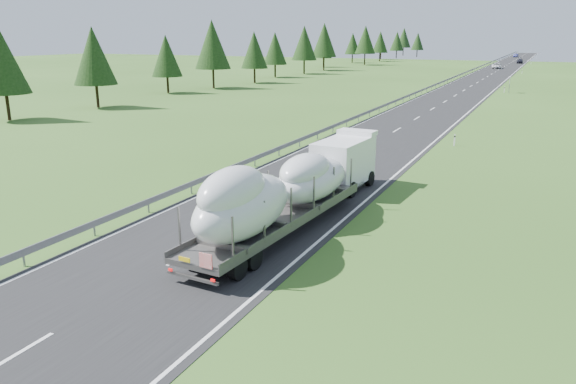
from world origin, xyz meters
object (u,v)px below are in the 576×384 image
at_px(highway_sign, 510,82).
at_px(distant_van, 497,66).
at_px(boat_truck, 293,185).
at_px(distant_car_blue, 516,56).
at_px(distant_car_dark, 520,61).

distance_m(highway_sign, distant_van, 70.72).
bearing_deg(distant_van, boat_truck, -93.93).
distance_m(boat_truck, distant_car_blue, 232.21).
distance_m(distant_van, distant_car_blue, 87.25).
height_order(boat_truck, distant_car_blue, boat_truck).
relative_size(distant_van, distant_car_dark, 1.14).
bearing_deg(boat_truck, distant_car_dark, 89.90).
distance_m(highway_sign, distant_car_dark, 104.11).
relative_size(boat_truck, distant_car_blue, 4.19).
xyz_separation_m(highway_sign, distant_car_blue, (-8.85, 157.47, -1.09)).
bearing_deg(distant_car_dark, boat_truck, -92.65).
xyz_separation_m(highway_sign, boat_truck, (-4.61, -74.70, 0.30)).
bearing_deg(distant_car_blue, highway_sign, -80.79).
bearing_deg(highway_sign, distant_van, 96.80).
height_order(highway_sign, distant_car_blue, highway_sign).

